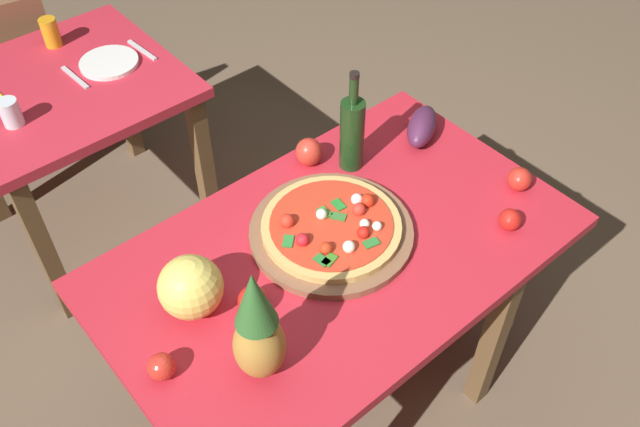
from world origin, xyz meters
The scene contains 20 objects.
ground_plane centered at (0.00, 0.00, 0.00)m, with size 10.00×10.00×0.00m, color brown.
display_table centered at (0.00, 0.00, 0.66)m, with size 1.35×0.82×0.75m.
background_table centered at (-0.24, 1.26, 0.62)m, with size 0.81×0.78×0.75m.
dining_chair centered at (-0.26, 1.87, 0.48)m, with size 0.45×0.45×0.85m.
pizza_board centered at (0.02, 0.05, 0.76)m, with size 0.47×0.47×0.03m, color brown.
pizza centered at (0.02, 0.05, 0.79)m, with size 0.40×0.40×0.06m.
wine_bottle centered at (0.27, 0.24, 0.88)m, with size 0.08×0.08×0.35m.
pineapple_left centered at (-0.40, -0.17, 0.91)m, with size 0.13×0.13×0.36m.
melon centered at (-0.42, 0.09, 0.84)m, with size 0.17×0.17×0.17m, color #E9D35F.
bell_pepper centered at (0.17, 0.33, 0.79)m, with size 0.09×0.09×0.09m, color red.
eggplant centered at (0.54, 0.19, 0.80)m, with size 0.20×0.09×0.09m, color #4F2444.
tomato_near_board centered at (-0.59, -0.03, 0.79)m, with size 0.07×0.07×0.07m, color red.
tomato_at_corner centered at (0.59, -0.17, 0.79)m, with size 0.07×0.07×0.07m, color red.
tomato_by_bottle centered at (-0.31, -0.02, 0.79)m, with size 0.08×0.08×0.08m, color red.
tomato_beside_pepper centered at (0.43, -0.26, 0.79)m, with size 0.07×0.07×0.07m, color red.
drinking_glass_juice centered at (-0.15, 1.50, 0.81)m, with size 0.07×0.07×0.11m, color orange.
drinking_glass_water centered at (-0.47, 1.13, 0.80)m, with size 0.07×0.07×0.10m, color silver.
dinner_plate centered at (-0.05, 1.24, 0.76)m, with size 0.22×0.22×0.02m, color white.
fork_utensil centered at (-0.19, 1.24, 0.76)m, with size 0.02×0.18×0.01m, color silver.
knife_utensil centered at (0.09, 1.24, 0.76)m, with size 0.02×0.18×0.01m, color silver.
Camera 1 is at (-0.85, -0.93, 2.21)m, focal length 38.04 mm.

